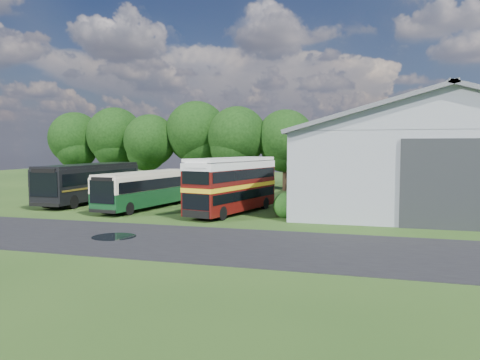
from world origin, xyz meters
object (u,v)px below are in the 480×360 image
(bus_green_single, at_px, (147,189))
(bus_maroon_double, at_px, (232,186))
(bus_dark_single, at_px, (90,182))
(storage_shed, at_px, (428,152))

(bus_green_single, distance_m, bus_maroon_double, 6.91)
(bus_green_single, relative_size, bus_dark_single, 0.88)
(bus_green_single, bearing_deg, storage_shed, 30.39)
(storage_shed, bearing_deg, bus_dark_single, -166.67)
(bus_maroon_double, distance_m, bus_dark_single, 13.43)
(bus_green_single, bearing_deg, bus_dark_single, 168.31)
(bus_dark_single, bearing_deg, bus_green_single, -19.86)
(bus_green_single, distance_m, bus_dark_single, 6.63)
(storage_shed, distance_m, bus_dark_single, 27.25)
(bus_green_single, bearing_deg, bus_maroon_double, 1.76)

